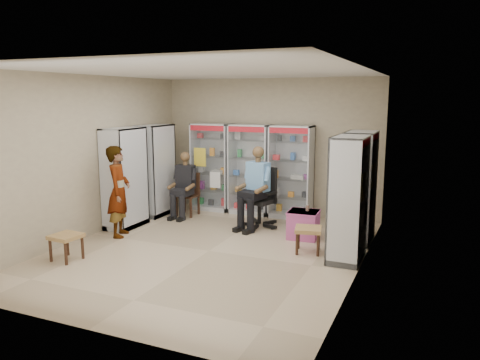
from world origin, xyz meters
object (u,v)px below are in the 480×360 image
at_px(cabinet_back_right, 291,172).
at_px(wooden_chair, 187,194).
at_px(office_chair, 259,197).
at_px(woven_stool_a, 308,240).
at_px(seated_shopkeeper, 259,190).
at_px(standing_man, 119,191).
at_px(cabinet_left_near, 125,178).
at_px(woven_stool_b, 67,247).
at_px(cabinet_right_far, 359,187).
at_px(cabinet_left_far, 156,170).
at_px(cabinet_back_left, 212,167).
at_px(pink_trunk, 303,225).
at_px(cabinet_right_near, 348,199).
at_px(cabinet_back_mid, 250,169).

relative_size(cabinet_back_right, wooden_chair, 2.13).
bearing_deg(office_chair, woven_stool_a, -25.36).
xyz_separation_m(cabinet_back_right, woven_stool_a, (0.97, -2.13, -0.78)).
relative_size(seated_shopkeeper, standing_man, 0.90).
xyz_separation_m(cabinet_left_near, woven_stool_b, (0.33, -2.01, -0.79)).
relative_size(cabinet_right_far, woven_stool_b, 4.67).
height_order(cabinet_left_far, woven_stool_a, cabinet_left_far).
bearing_deg(wooden_chair, cabinet_back_left, 71.10).
xyz_separation_m(seated_shopkeeper, woven_stool_b, (-2.14, -3.03, -0.56)).
xyz_separation_m(office_chair, woven_stool_a, (1.33, -1.17, -0.39)).
distance_m(wooden_chair, pink_trunk, 2.90).
xyz_separation_m(cabinet_right_near, woven_stool_a, (-0.66, 0.10, -0.78)).
xyz_separation_m(cabinet_left_near, wooden_chair, (0.68, 1.30, -0.53)).
height_order(cabinet_back_right, woven_stool_a, cabinet_back_right).
height_order(cabinet_back_mid, cabinet_right_near, same).
distance_m(cabinet_right_far, cabinet_left_far, 4.46).
xyz_separation_m(cabinet_left_near, standing_man, (0.28, -0.56, -0.14)).
relative_size(cabinet_back_mid, cabinet_back_right, 1.00).
distance_m(wooden_chair, woven_stool_a, 3.43).
bearing_deg(seated_shopkeeper, woven_stool_b, -109.38).
bearing_deg(cabinet_left_near, cabinet_right_near, 87.43).
bearing_deg(cabinet_back_right, cabinet_left_near, -144.35).
bearing_deg(woven_stool_b, cabinet_back_left, 81.55).
bearing_deg(standing_man, seated_shopkeeper, -76.32).
xyz_separation_m(cabinet_back_mid, pink_trunk, (1.62, -1.37, -0.74)).
relative_size(cabinet_back_mid, standing_man, 1.17).
distance_m(cabinet_back_left, cabinet_left_near, 2.23).
distance_m(cabinet_right_near, standing_man, 4.20).
height_order(cabinet_back_left, cabinet_left_far, same).
height_order(wooden_chair, woven_stool_a, wooden_chair).
relative_size(wooden_chair, pink_trunk, 1.76).
xyz_separation_m(cabinet_back_mid, seated_shopkeeper, (0.59, -1.01, -0.23)).
bearing_deg(cabinet_left_near, pink_trunk, 100.73).
height_order(cabinet_back_left, cabinet_right_far, same).
xyz_separation_m(cabinet_right_near, cabinet_left_near, (-4.46, 0.20, 0.00)).
bearing_deg(cabinet_back_mid, standing_man, -121.66).
height_order(cabinet_back_right, office_chair, cabinet_back_right).
relative_size(cabinet_back_right, cabinet_left_near, 1.00).
height_order(seated_shopkeeper, woven_stool_b, seated_shopkeeper).
relative_size(cabinet_right_far, seated_shopkeeper, 1.30).
relative_size(cabinet_right_near, office_chair, 1.65).
bearing_deg(cabinet_left_far, woven_stool_a, 72.49).
bearing_deg(office_chair, wooden_chair, -171.50).
distance_m(cabinet_back_left, woven_stool_a, 3.66).
height_order(cabinet_right_far, standing_man, cabinet_right_far).
bearing_deg(cabinet_right_far, standing_man, 109.31).
distance_m(cabinet_right_far, wooden_chair, 3.84).
height_order(cabinet_back_mid, pink_trunk, cabinet_back_mid).
relative_size(cabinet_left_far, pink_trunk, 3.75).
bearing_deg(cabinet_right_near, pink_trunk, 47.86).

